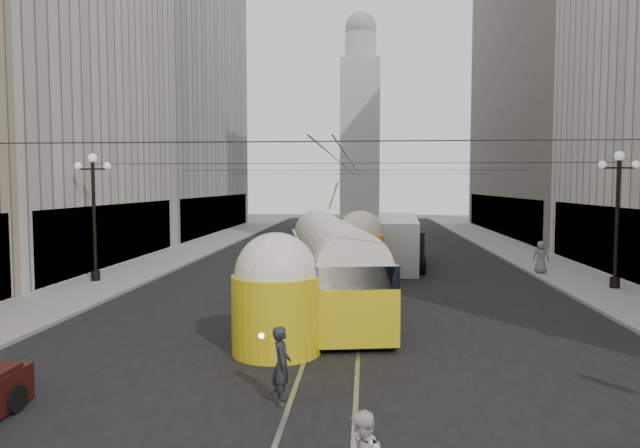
% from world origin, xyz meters
% --- Properties ---
extents(road, '(20.00, 85.00, 0.02)m').
position_xyz_m(road, '(0.00, 32.50, 0.00)').
color(road, black).
rests_on(road, ground).
extents(sidewalk_left, '(4.00, 72.00, 0.15)m').
position_xyz_m(sidewalk_left, '(-12.00, 36.00, 0.07)').
color(sidewalk_left, gray).
rests_on(sidewalk_left, ground).
extents(sidewalk_right, '(4.00, 72.00, 0.15)m').
position_xyz_m(sidewalk_right, '(12.00, 36.00, 0.07)').
color(sidewalk_right, gray).
rests_on(sidewalk_right, ground).
extents(rail_left, '(0.12, 85.00, 0.04)m').
position_xyz_m(rail_left, '(-0.75, 32.50, 0.00)').
color(rail_left, gray).
rests_on(rail_left, ground).
extents(rail_right, '(0.12, 85.00, 0.04)m').
position_xyz_m(rail_right, '(0.75, 32.50, 0.00)').
color(rail_right, gray).
rests_on(rail_right, ground).
extents(building_left_far, '(12.60, 28.60, 28.60)m').
position_xyz_m(building_left_far, '(-19.99, 48.00, 14.31)').
color(building_left_far, '#999999').
rests_on(building_left_far, ground).
extents(building_right_far, '(12.60, 32.60, 32.60)m').
position_xyz_m(building_right_far, '(20.00, 48.00, 16.31)').
color(building_right_far, '#514C47').
rests_on(building_right_far, ground).
extents(distant_tower, '(6.00, 6.00, 31.36)m').
position_xyz_m(distant_tower, '(0.00, 80.00, 14.97)').
color(distant_tower, '#B2AFA8').
rests_on(distant_tower, ground).
extents(lamppost_left_mid, '(1.86, 0.44, 6.37)m').
position_xyz_m(lamppost_left_mid, '(-12.60, 18.00, 3.74)').
color(lamppost_left_mid, black).
rests_on(lamppost_left_mid, sidewalk_left).
extents(lamppost_right_mid, '(1.86, 0.44, 6.37)m').
position_xyz_m(lamppost_right_mid, '(12.60, 18.00, 3.74)').
color(lamppost_right_mid, black).
rests_on(lamppost_right_mid, sidewalk_right).
extents(catenary, '(25.00, 72.00, 0.23)m').
position_xyz_m(catenary, '(0.12, 31.49, 5.88)').
color(catenary, black).
rests_on(catenary, ground).
extents(streetcar, '(4.96, 16.39, 3.64)m').
position_xyz_m(streetcar, '(-0.50, 13.88, 1.78)').
color(streetcar, gold).
rests_on(streetcar, ground).
extents(city_bus, '(3.11, 11.70, 2.94)m').
position_xyz_m(city_bus, '(2.90, 26.11, 1.61)').
color(city_bus, '#A5A8AA').
rests_on(city_bus, ground).
extents(sedan_white_far, '(3.37, 5.31, 1.56)m').
position_xyz_m(sedan_white_far, '(1.91, 40.00, 0.71)').
color(sedan_white_far, white).
rests_on(sedan_white_far, ground).
extents(sedan_dark_far, '(3.73, 5.28, 1.54)m').
position_xyz_m(sedan_dark_far, '(-3.69, 50.17, 0.70)').
color(sedan_dark_far, black).
rests_on(sedan_dark_far, ground).
extents(pedestrian_crossing_a, '(0.52, 0.71, 1.79)m').
position_xyz_m(pedestrian_crossing_a, '(-0.94, 3.15, 0.89)').
color(pedestrian_crossing_a, '#232227').
rests_on(pedestrian_crossing_a, ground).
extents(pedestrian_sidewalk_right, '(0.99, 0.80, 1.76)m').
position_xyz_m(pedestrian_sidewalk_right, '(10.50, 22.32, 1.03)').
color(pedestrian_sidewalk_right, slate).
rests_on(pedestrian_sidewalk_right, sidewalk_right).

